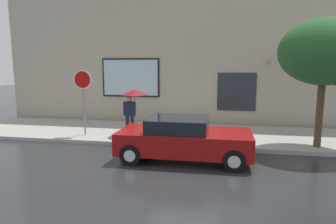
% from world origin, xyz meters
% --- Properties ---
extents(ground_plane, '(60.00, 60.00, 0.00)m').
position_xyz_m(ground_plane, '(0.00, 0.00, 0.00)').
color(ground_plane, '#282B2D').
extents(sidewalk, '(20.00, 4.00, 0.15)m').
position_xyz_m(sidewalk, '(0.00, 3.00, 0.07)').
color(sidewalk, '#A3A099').
rests_on(sidewalk, ground).
extents(building_facade, '(20.00, 0.67, 7.00)m').
position_xyz_m(building_facade, '(-0.02, 5.50, 3.49)').
color(building_facade, '#B2A893').
rests_on(building_facade, ground).
extents(parked_car, '(4.11, 1.90, 1.35)m').
position_xyz_m(parked_car, '(-0.01, -0.12, 0.67)').
color(parked_car, maroon).
rests_on(parked_car, ground).
extents(fire_hydrant, '(0.30, 0.44, 0.76)m').
position_xyz_m(fire_hydrant, '(0.57, 1.59, 0.52)').
color(fire_hydrant, white).
rests_on(fire_hydrant, sidewalk).
extents(pedestrian_with_umbrella, '(1.03, 1.03, 1.86)m').
position_xyz_m(pedestrian_with_umbrella, '(-2.35, 2.21, 1.64)').
color(pedestrian_with_umbrella, black).
rests_on(pedestrian_with_umbrella, sidewalk).
extents(street_tree, '(2.97, 2.53, 4.36)m').
position_xyz_m(street_tree, '(4.59, 1.60, 3.31)').
color(street_tree, '#4C3823').
rests_on(street_tree, sidewalk).
extents(stop_sign, '(0.76, 0.10, 2.62)m').
position_xyz_m(stop_sign, '(-4.29, 1.85, 2.00)').
color(stop_sign, gray).
rests_on(stop_sign, sidewalk).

